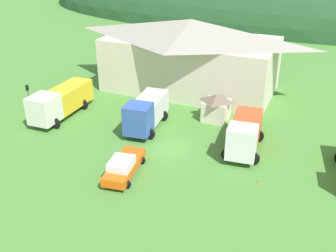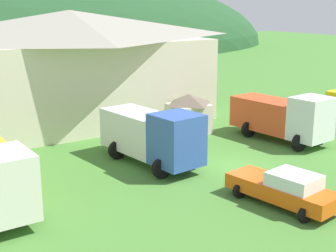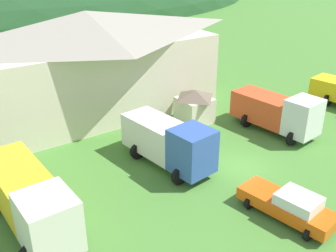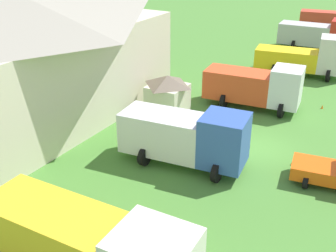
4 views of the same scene
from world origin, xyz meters
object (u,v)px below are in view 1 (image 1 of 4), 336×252
Objects in this scene: depot_building at (191,54)px; box_truck_blue at (146,112)px; traffic_cone_near_pickup at (150,159)px; heavy_rig_striped at (60,101)px; traffic_cone_mid_row at (258,182)px; heavy_rig_white at (245,133)px; play_shed_cream at (216,107)px; traffic_light_west at (29,97)px; service_pickup_orange at (124,166)px.

depot_building is 12.38m from box_truck_blue.
depot_building reaches higher than traffic_cone_near_pickup.
heavy_rig_striped is 1.17× the size of box_truck_blue.
heavy_rig_white is at bearing 117.16° from traffic_cone_mid_row.
play_shed_cream is 0.79× the size of traffic_light_west.
box_truck_blue is 13.21m from traffic_cone_mid_row.
traffic_light_west is at bearing -120.62° from service_pickup_orange.
service_pickup_orange is 15.41m from traffic_light_west.
traffic_cone_near_pickup is (0.86, 2.96, -0.83)m from service_pickup_orange.
heavy_rig_white is 10.93m from service_pickup_orange.
depot_building is 20.67m from service_pickup_orange.
traffic_light_west is at bearing -91.01° from heavy_rig_white.
depot_building is 3.91× the size of service_pickup_orange.
box_truck_blue is 1.01× the size of heavy_rig_white.
traffic_light_west reaches higher than play_shed_cream.
heavy_rig_white is at bearing 89.62° from heavy_rig_striped.
play_shed_cream is 16.15m from heavy_rig_striped.
depot_building is at bearing 126.91° from play_shed_cream.
play_shed_cream is 10.30m from traffic_cone_near_pickup.
traffic_light_west reaches higher than traffic_cone_near_pickup.
heavy_rig_white is 12.90× the size of traffic_cone_near_pickup.
depot_building reaches higher than box_truck_blue.
service_pickup_orange is at bearing -162.34° from traffic_cone_mid_row.
box_truck_blue reaches higher than traffic_cone_mid_row.
play_shed_cream is (5.63, -7.50, -2.94)m from depot_building.
play_shed_cream reaches higher than traffic_cone_near_pickup.
box_truck_blue reaches higher than play_shed_cream.
service_pickup_orange is (11.46, -7.08, -0.94)m from heavy_rig_striped.
depot_building reaches higher than traffic_light_west.
heavy_rig_white is 12.23× the size of traffic_cone_mid_row.
depot_building reaches higher than heavy_rig_white.
traffic_light_west is (-22.02, -1.94, 0.52)m from heavy_rig_white.
service_pickup_orange is (-3.65, -12.77, -0.62)m from play_shed_cream.
play_shed_cream is 4.80× the size of traffic_cone_mid_row.
depot_building is 21.34m from traffic_cone_mid_row.
heavy_rig_white is at bearing 80.26° from box_truck_blue.
traffic_light_west is at bearing 174.14° from traffic_cone_mid_row.
traffic_cone_mid_row is at bearing -56.24° from play_shed_cream.
play_shed_cream is 0.39× the size of heavy_rig_white.
traffic_light_west is 6.44× the size of traffic_cone_near_pickup.
heavy_rig_striped is at bearing -130.56° from service_pickup_orange.
traffic_light_west is at bearing -158.44° from play_shed_cream.
box_truck_blue reaches higher than service_pickup_orange.
traffic_light_west is at bearing -85.23° from box_truck_blue.
service_pickup_orange is (1.98, -20.27, -3.56)m from depot_building.
heavy_rig_white is (4.12, -5.13, 0.26)m from play_shed_cream.
heavy_rig_striped is 9.46m from box_truck_blue.
heavy_rig_striped is at bearing 169.77° from traffic_cone_mid_row.
traffic_cone_near_pickup is at bearing -178.53° from traffic_cone_mid_row.
traffic_cone_near_pickup is (-2.79, -9.81, -1.45)m from play_shed_cream.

